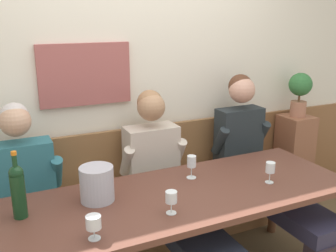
# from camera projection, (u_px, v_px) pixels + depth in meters

# --- Properties ---
(room_wall_back) EXTENTS (6.80, 0.12, 2.80)m
(room_wall_back) POSITION_uv_depth(u_px,v_px,m) (132.00, 69.00, 3.04)
(room_wall_back) COLOR silver
(room_wall_back) RESTS_ON ground
(wood_wainscot_panel) EXTENTS (6.80, 0.03, 0.91)m
(wood_wainscot_panel) POSITION_uv_depth(u_px,v_px,m) (137.00, 181.00, 3.26)
(wood_wainscot_panel) COLOR brown
(wood_wainscot_panel) RESTS_ON ground
(wall_bench) EXTENTS (2.51, 0.42, 0.94)m
(wall_bench) POSITION_uv_depth(u_px,v_px,m) (147.00, 211.00, 3.12)
(wall_bench) COLOR brown
(wall_bench) RESTS_ON ground
(dining_table) EXTENTS (2.21, 0.82, 0.74)m
(dining_table) POSITION_uv_depth(u_px,v_px,m) (185.00, 203.00, 2.45)
(dining_table) COLOR brown
(dining_table) RESTS_ON ground
(person_left_seat) EXTENTS (0.53, 1.23, 1.27)m
(person_left_seat) POSITION_uv_depth(u_px,v_px,m) (30.00, 221.00, 2.33)
(person_left_seat) COLOR #25362F
(person_left_seat) RESTS_ON ground
(person_center_right_seat) EXTENTS (0.51, 1.23, 1.27)m
(person_center_right_seat) POSITION_uv_depth(u_px,v_px,m) (170.00, 188.00, 2.74)
(person_center_right_seat) COLOR #28303B
(person_center_right_seat) RESTS_ON ground
(person_right_seat) EXTENTS (0.50, 1.24, 1.34)m
(person_right_seat) POSITION_uv_depth(u_px,v_px,m) (262.00, 166.00, 3.07)
(person_right_seat) COLOR #34282E
(person_right_seat) RESTS_ON ground
(ice_bucket) EXTENTS (0.20, 0.20, 0.21)m
(ice_bucket) POSITION_uv_depth(u_px,v_px,m) (97.00, 184.00, 2.29)
(ice_bucket) COLOR #B0B3C0
(ice_bucket) RESTS_ON dining_table
(wine_bottle_green_tall) EXTENTS (0.08, 0.08, 0.39)m
(wine_bottle_green_tall) POSITION_uv_depth(u_px,v_px,m) (18.00, 190.00, 2.08)
(wine_bottle_green_tall) COLOR #14361C
(wine_bottle_green_tall) RESTS_ON dining_table
(wine_glass_by_bottle) EXTENTS (0.07, 0.07, 0.16)m
(wine_glass_by_bottle) POSITION_uv_depth(u_px,v_px,m) (192.00, 163.00, 2.61)
(wine_glass_by_bottle) COLOR silver
(wine_glass_by_bottle) RESTS_ON dining_table
(wine_glass_center_rear) EXTENTS (0.06, 0.06, 0.14)m
(wine_glass_center_rear) POSITION_uv_depth(u_px,v_px,m) (270.00, 169.00, 2.54)
(wine_glass_center_rear) COLOR silver
(wine_glass_center_rear) RESTS_ON dining_table
(wine_glass_left_end) EXTENTS (0.08, 0.08, 0.13)m
(wine_glass_left_end) POSITION_uv_depth(u_px,v_px,m) (94.00, 224.00, 1.90)
(wine_glass_left_end) COLOR silver
(wine_glass_left_end) RESTS_ON dining_table
(wine_glass_mid_left) EXTENTS (0.07, 0.07, 0.13)m
(wine_glass_mid_left) POSITION_uv_depth(u_px,v_px,m) (171.00, 198.00, 2.14)
(wine_glass_mid_left) COLOR silver
(wine_glass_mid_left) RESTS_ON dining_table
(corner_pedestal) EXTENTS (0.28, 0.28, 0.89)m
(corner_pedestal) POSITION_uv_depth(u_px,v_px,m) (293.00, 160.00, 3.75)
(corner_pedestal) COLOR brown
(corner_pedestal) RESTS_ON ground
(potted_plant) EXTENTS (0.21, 0.21, 0.41)m
(potted_plant) POSITION_uv_depth(u_px,v_px,m) (300.00, 90.00, 3.55)
(potted_plant) COLOR #A56A51
(potted_plant) RESTS_ON corner_pedestal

